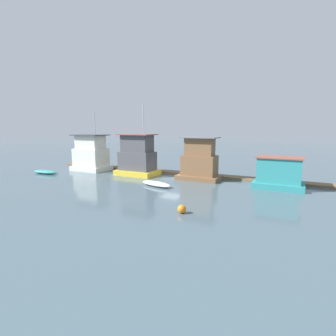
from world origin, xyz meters
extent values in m
plane|color=#475B66|center=(0.00, 0.00, 0.00)|extent=(200.00, 200.00, 0.00)
cube|color=brown|center=(0.00, 2.88, 0.15)|extent=(42.40, 1.82, 0.30)
cube|color=white|center=(-13.59, -0.17, 0.32)|extent=(5.29, 3.85, 0.64)
cube|color=silver|center=(-13.59, -0.17, 1.97)|extent=(4.62, 3.18, 2.65)
cube|color=silver|center=(-13.59, -0.17, 4.28)|extent=(3.94, 2.50, 1.98)
cube|color=#38383D|center=(-13.59, -0.17, 5.34)|extent=(4.92, 3.48, 0.12)
cylinder|color=#B2B2B7|center=(-12.56, -0.17, 7.07)|extent=(0.12, 0.12, 3.35)
cube|color=gold|center=(-5.06, -0.32, 0.34)|extent=(5.48, 3.78, 0.68)
cube|color=#4C4C51|center=(-5.06, -0.32, 1.93)|extent=(4.58, 2.88, 2.49)
cube|color=#4C4C51|center=(-5.06, -0.32, 4.32)|extent=(4.00, 2.30, 2.29)
cube|color=brown|center=(-5.06, -0.32, 5.52)|extent=(4.88, 3.18, 0.12)
cylinder|color=#B2B2B7|center=(-4.01, -0.32, 7.54)|extent=(0.12, 0.12, 3.90)
cube|color=brown|center=(3.61, 0.56, 0.27)|extent=(5.30, 3.51, 0.54)
cube|color=brown|center=(3.61, 0.56, 1.78)|extent=(4.20, 2.42, 2.48)
cube|color=brown|center=(3.61, 0.56, 4.10)|extent=(3.51, 1.73, 2.16)
cube|color=slate|center=(3.61, 0.56, 5.24)|extent=(4.50, 2.72, 0.12)
cube|color=teal|center=(12.89, 0.02, 0.32)|extent=(5.15, 3.66, 0.64)
cube|color=teal|center=(12.89, 0.02, 1.95)|extent=(4.35, 2.85, 2.61)
cube|color=brown|center=(12.89, 0.02, 3.31)|extent=(4.65, 3.15, 0.12)
ellipsoid|color=teal|center=(-17.12, -5.56, 0.27)|extent=(4.07, 1.66, 0.53)
cube|color=#997F60|center=(-17.12, -5.56, 0.45)|extent=(0.26, 1.12, 0.08)
ellipsoid|color=white|center=(0.70, -5.24, 0.25)|extent=(4.37, 2.41, 0.50)
cube|color=#997F60|center=(0.70, -5.24, 0.42)|extent=(0.46, 1.17, 0.08)
cylinder|color=brown|center=(-12.28, 1.72, 1.01)|extent=(0.27, 0.27, 2.02)
sphere|color=orange|center=(7.06, -12.52, 0.33)|extent=(0.66, 0.66, 0.66)
camera|label=1|loc=(14.85, -30.07, 6.47)|focal=28.00mm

